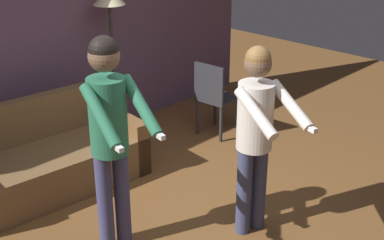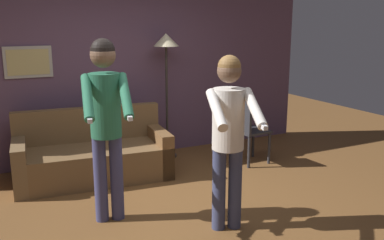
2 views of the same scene
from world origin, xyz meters
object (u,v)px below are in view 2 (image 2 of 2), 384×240
(dining_chair_distant, at_px, (247,127))
(person_standing_left, at_px, (106,112))
(person_standing_right, at_px, (229,128))
(couch, at_px, (93,157))
(torchiere_lamp, at_px, (166,53))

(dining_chair_distant, bearing_deg, person_standing_left, -158.19)
(person_standing_left, relative_size, person_standing_right, 1.08)
(person_standing_right, bearing_deg, dining_chair_distant, 51.35)
(couch, height_order, person_standing_right, person_standing_right)
(torchiere_lamp, distance_m, person_standing_left, 2.20)
(torchiere_lamp, relative_size, dining_chair_distant, 1.95)
(torchiere_lamp, xyz_separation_m, dining_chair_distant, (0.88, -0.79, -1.01))
(couch, height_order, dining_chair_distant, dining_chair_distant)
(person_standing_right, relative_size, dining_chair_distant, 1.81)
(couch, bearing_deg, person_standing_left, -96.31)
(couch, xyz_separation_m, person_standing_right, (0.83, -1.96, 0.74))
(couch, height_order, person_standing_left, person_standing_left)
(couch, relative_size, torchiere_lamp, 1.09)
(person_standing_left, height_order, dining_chair_distant, person_standing_left)
(couch, relative_size, person_standing_right, 1.17)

